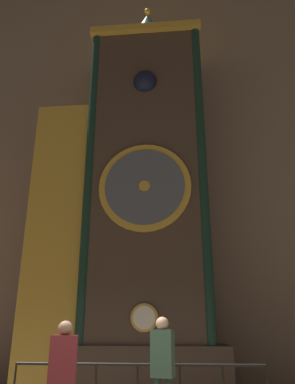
# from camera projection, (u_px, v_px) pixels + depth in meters

# --- Properties ---
(cathedral_back_wall) EXTENTS (24.00, 0.32, 13.27)m
(cathedral_back_wall) POSITION_uv_depth(u_px,v_px,m) (145.00, 153.00, 11.58)
(cathedral_back_wall) COLOR #7A6656
(cathedral_back_wall) RESTS_ON ground_plane
(clock_tower) EXTENTS (4.68, 1.78, 10.90)m
(clock_tower) POSITION_uv_depth(u_px,v_px,m) (129.00, 202.00, 9.53)
(clock_tower) COLOR #423328
(clock_tower) RESTS_ON ground_plane
(visitor_near) EXTENTS (0.37, 0.28, 1.61)m
(visitor_near) POSITION_uv_depth(u_px,v_px,m) (62.00, 374.00, 4.78)
(visitor_near) COLOR #461518
(visitor_near) RESTS_ON ground_plane
(visitor_far) EXTENTS (0.38, 0.29, 1.69)m
(visitor_far) POSITION_uv_depth(u_px,v_px,m) (163.00, 363.00, 5.77)
(visitor_far) COLOR #213427
(visitor_far) RESTS_ON ground_plane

